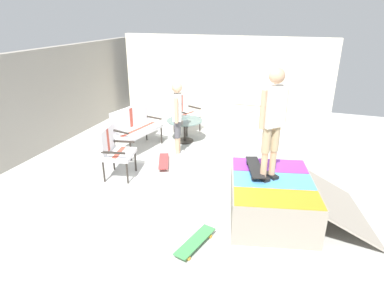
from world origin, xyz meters
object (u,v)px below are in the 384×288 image
object	(u,v)px
skateboard_by_bench	(164,161)
skateboard_spare	(195,242)
person_skater	(273,117)
patio_table	(185,126)
patio_bench	(134,124)
person_watching	(177,114)
patio_chair_near_house	(184,110)
skateboard_on_ramp	(255,167)
skate_ramp	(273,198)
patio_chair_by_wall	(113,148)

from	to	relation	value
skateboard_by_bench	skateboard_spare	xyz separation A→B (m)	(-2.29, -1.50, 0.00)
person_skater	skateboard_spare	xyz separation A→B (m)	(-1.15, 0.80, -1.58)
patio_table	person_skater	world-z (taller)	person_skater
patio_bench	patio_table	xyz separation A→B (m)	(0.84, -0.96, -0.21)
patio_bench	skateboard_by_bench	bearing A→B (deg)	-121.63
patio_table	skateboard_spare	world-z (taller)	patio_table
patio_bench	person_watching	size ratio (longest dim) A/B	0.79
patio_chair_near_house	skateboard_by_bench	size ratio (longest dim) A/B	1.25
person_skater	skateboard_on_ramp	size ratio (longest dim) A/B	2.09
skate_ramp	person_skater	size ratio (longest dim) A/B	1.41
patio_bench	person_skater	xyz separation A→B (m)	(-1.76, -3.31, 1.05)
skateboard_spare	skateboard_on_ramp	size ratio (longest dim) A/B	1.00
skate_ramp	skateboard_spare	size ratio (longest dim) A/B	2.95
patio_bench	person_watching	world-z (taller)	person_watching
patio_chair_near_house	person_skater	distance (m)	4.39
person_watching	patio_bench	bearing A→B (deg)	90.87
patio_chair_by_wall	patio_table	xyz separation A→B (m)	(2.24, -0.67, -0.21)
skate_ramp	patio_bench	world-z (taller)	patio_bench
patio_bench	patio_table	world-z (taller)	patio_bench
person_skater	patio_chair_near_house	bearing A→B (deg)	38.53
skate_ramp	skateboard_by_bench	xyz separation A→B (m)	(1.17, 2.44, -0.24)
patio_bench	skateboard_on_ramp	world-z (taller)	patio_bench
person_watching	skateboard_by_bench	bearing A→B (deg)	172.67
skate_ramp	patio_chair_near_house	distance (m)	4.37
patio_chair_near_house	patio_table	distance (m)	0.82
skate_ramp	skateboard_by_bench	distance (m)	2.71
skate_ramp	person_watching	distance (m)	3.04
patio_chair_by_wall	person_watching	bearing A→B (deg)	-29.34
patio_chair_by_wall	skateboard_spare	size ratio (longest dim) A/B	1.24
patio_bench	person_watching	distance (m)	1.15
person_skater	skateboard_on_ramp	world-z (taller)	person_skater
skate_ramp	skateboard_spare	xyz separation A→B (m)	(-1.13, 0.93, -0.24)
patio_chair_by_wall	patio_bench	bearing A→B (deg)	11.71
skateboard_by_bench	skateboard_on_ramp	world-z (taller)	skateboard_on_ramp
patio_table	skateboard_on_ramp	xyz separation A→B (m)	(-2.46, -2.14, 0.34)
patio_chair_by_wall	skateboard_by_bench	xyz separation A→B (m)	(0.79, -0.72, -0.53)
patio_chair_by_wall	person_watching	size ratio (longest dim) A/B	0.61
skate_ramp	skateboard_spare	distance (m)	1.49
patio_chair_by_wall	skateboard_on_ramp	world-z (taller)	patio_chair_by_wall
patio_bench	patio_chair_by_wall	size ratio (longest dim) A/B	1.31
person_watching	patio_chair_by_wall	bearing A→B (deg)	150.66
skateboard_spare	skateboard_by_bench	bearing A→B (deg)	33.23
patio_chair_near_house	person_watching	world-z (taller)	person_watching
person_skater	skateboard_on_ramp	xyz separation A→B (m)	(0.14, 0.22, -0.92)
person_watching	skateboard_on_ramp	xyz separation A→B (m)	(-1.64, -2.00, -0.24)
patio_chair_by_wall	skateboard_spare	bearing A→B (deg)	-124.19
person_skater	skateboard_spare	distance (m)	2.11
person_skater	skate_ramp	bearing A→B (deg)	-99.82
patio_bench	patio_table	bearing A→B (deg)	-48.92
patio_bench	skateboard_by_bench	xyz separation A→B (m)	(-0.62, -1.01, -0.53)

